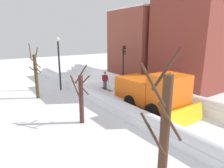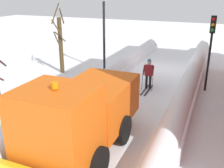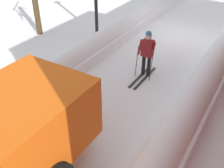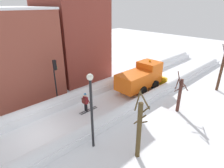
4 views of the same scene
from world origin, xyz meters
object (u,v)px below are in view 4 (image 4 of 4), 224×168
plow_truck (141,77)px  bare_tree_near (139,129)px  traffic_light_pole (55,74)px  street_lamp (91,103)px  bare_tree_far (221,70)px  bare_tree_mid (180,94)px  skier (86,102)px

plow_truck → bare_tree_near: bearing=-53.1°
traffic_light_pole → bare_tree_near: 9.57m
plow_truck → street_lamp: street_lamp is taller
street_lamp → bare_tree_far: 15.50m
bare_tree_mid → bare_tree_far: bearing=82.8°
plow_truck → bare_tree_mid: size_ratio=1.64×
plow_truck → skier: (-0.52, -7.03, -0.48)m
bare_tree_mid → bare_tree_far: size_ratio=0.72×
plow_truck → bare_tree_near: (5.91, -7.87, 0.57)m
skier → bare_tree_mid: 8.07m
plow_truck → traffic_light_pole: size_ratio=1.42×
traffic_light_pole → street_lamp: 7.05m
plow_truck → skier: size_ratio=3.31×
bare_tree_mid → plow_truck: bearing=166.8°
bare_tree_far → traffic_light_pole: bearing=-124.4°
plow_truck → bare_tree_near: bare_tree_near is taller
traffic_light_pole → street_lamp: size_ratio=0.82×
plow_truck → street_lamp: bearing=-70.5°
traffic_light_pole → bare_tree_far: 16.85m
bare_tree_mid → traffic_light_pole: bearing=-141.9°
plow_truck → traffic_light_pole: traffic_light_pole is taller
plow_truck → street_lamp: (3.30, -9.29, 1.78)m
skier → bare_tree_far: 14.54m
plow_truck → bare_tree_mid: (5.00, -1.17, 0.16)m
bare_tree_far → bare_tree_mid: bearing=-97.2°
bare_tree_mid → bare_tree_far: (0.90, 7.13, 0.66)m
bare_tree_near → bare_tree_far: size_ratio=0.93×
plow_truck → bare_tree_far: bearing=45.3°
plow_truck → skier: bearing=-94.2°
skier → street_lamp: 4.97m
bare_tree_near → bare_tree_mid: (-0.91, 6.70, -0.41)m
traffic_light_pole → bare_tree_mid: 11.03m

